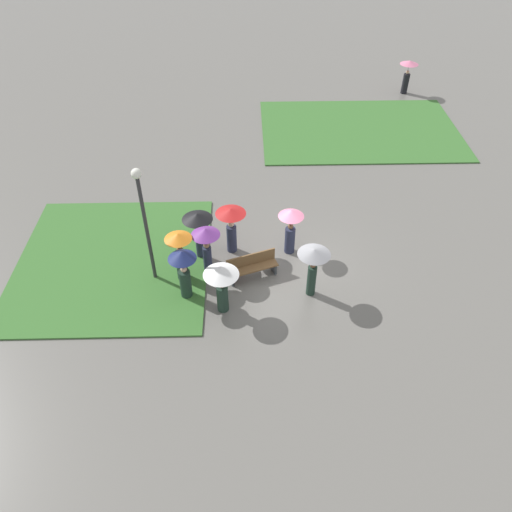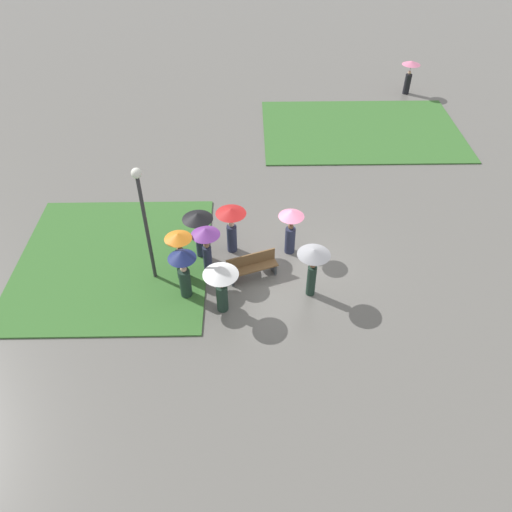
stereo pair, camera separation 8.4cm
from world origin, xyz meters
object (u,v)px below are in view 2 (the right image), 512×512
crowd_person_pink (291,224)px  crowd_person_grey (313,262)px  crowd_person_red (231,222)px  lamp_post (144,212)px  crowd_person_purple (206,240)px  park_bench (252,266)px  lone_walker_far_path (410,72)px  crowd_person_black (198,224)px  crowd_person_orange (180,251)px  crowd_person_white (221,280)px  crowd_person_navy (183,267)px

crowd_person_pink → crowd_person_grey: size_ratio=0.97×
crowd_person_red → crowd_person_pink: crowd_person_pink is taller
lamp_post → crowd_person_red: bearing=28.0°
crowd_person_red → crowd_person_purple: bearing=125.7°
park_bench → lone_walker_far_path: (9.01, 15.01, 0.79)m
crowd_person_red → crowd_person_pink: (2.09, -0.11, -0.04)m
park_bench → crowd_person_black: crowd_person_black is taller
lamp_post → crowd_person_red: lamp_post is taller
crowd_person_orange → crowd_person_pink: crowd_person_orange is taller
park_bench → crowd_person_grey: (1.93, -0.88, 0.96)m
lamp_post → crowd_person_pink: (4.73, 1.29, -1.55)m
lamp_post → crowd_person_grey: 5.52m
crowd_person_purple → lamp_post: bearing=129.5°
crowd_person_black → lone_walker_far_path: (10.84, 13.94, -0.21)m
crowd_person_white → crowd_person_navy: 1.36m
lamp_post → crowd_person_purple: bearing=7.5°
lamp_post → crowd_person_pink: lamp_post is taller
lamp_post → crowd_person_grey: bearing=-9.3°
crowd_person_purple → crowd_person_white: 1.85m
crowd_person_purple → crowd_person_pink: size_ratio=1.04×
park_bench → crowd_person_navy: crowd_person_navy is taller
crowd_person_orange → crowd_person_grey: (4.31, -0.82, 0.18)m
crowd_person_red → lone_walker_far_path: bearing=-54.9°
lamp_post → crowd_person_black: (1.51, 1.08, -1.33)m
lone_walker_far_path → crowd_person_navy: bearing=-171.5°
crowd_person_black → crowd_person_red: size_ratio=1.03×
crowd_person_purple → crowd_person_black: crowd_person_purple is taller
lamp_post → crowd_person_black: lamp_post is taller
lamp_post → crowd_person_white: bearing=-32.5°
crowd_person_orange → crowd_person_red: bearing=-123.8°
crowd_person_black → crowd_person_grey: (3.77, -1.95, -0.05)m
crowd_person_black → lone_walker_far_path: 17.66m
park_bench → crowd_person_purple: 1.81m
park_bench → lone_walker_far_path: lone_walker_far_path is taller
lamp_post → crowd_person_grey: size_ratio=2.26×
crowd_person_white → crowd_person_grey: size_ratio=0.93×
crowd_person_black → crowd_person_orange: bearing=105.9°
crowd_person_navy → crowd_person_orange: crowd_person_orange is taller
park_bench → crowd_person_red: size_ratio=0.97×
park_bench → crowd_person_purple: bearing=151.4°
crowd_person_orange → lone_walker_far_path: size_ratio=1.06×
lamp_post → crowd_person_grey: lamp_post is taller
crowd_person_grey → crowd_person_orange: bearing=-20.5°
park_bench → crowd_person_grey: bearing=-44.8°
crowd_person_pink → lone_walker_far_path: crowd_person_pink is taller
crowd_person_white → crowd_person_pink: crowd_person_pink is taller
crowd_person_white → crowd_person_grey: 2.97m
park_bench → crowd_person_white: size_ratio=1.00×
lamp_post → crowd_person_white: lamp_post is taller
crowd_person_white → crowd_person_orange: bearing=11.9°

